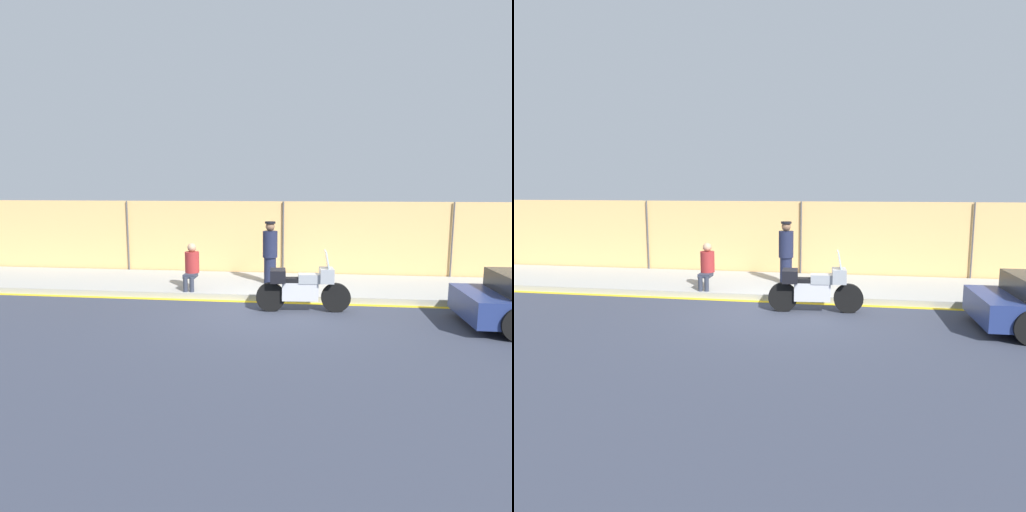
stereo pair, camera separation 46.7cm
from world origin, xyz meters
TOP-DOWN VIEW (x-y plane):
  - ground_plane at (0.00, 0.00)m, footprint 120.00×120.00m
  - sidewalk at (0.00, 2.55)m, footprint 38.77×3.15m
  - curb_paint_stripe at (0.00, 0.88)m, footprint 38.77×0.18m
  - storefront_fence at (0.00, 4.21)m, footprint 36.83×0.17m
  - motorcycle at (0.71, 0.13)m, footprint 2.24×0.60m
  - officer_standing at (-0.28, 2.50)m, footprint 0.43×0.43m
  - person_seated_on_curb at (-2.33, 1.46)m, footprint 0.39×0.66m

SIDE VIEW (x-z plane):
  - ground_plane at x=0.00m, z-range 0.00..0.00m
  - curb_paint_stripe at x=0.00m, z-range 0.00..0.01m
  - sidewalk at x=0.00m, z-range 0.00..0.16m
  - motorcycle at x=0.71m, z-range -0.14..1.33m
  - person_seated_on_curb at x=-2.33m, z-range 0.23..1.49m
  - officer_standing at x=-0.28m, z-range 0.18..1.98m
  - storefront_fence at x=0.00m, z-range 0.00..2.48m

